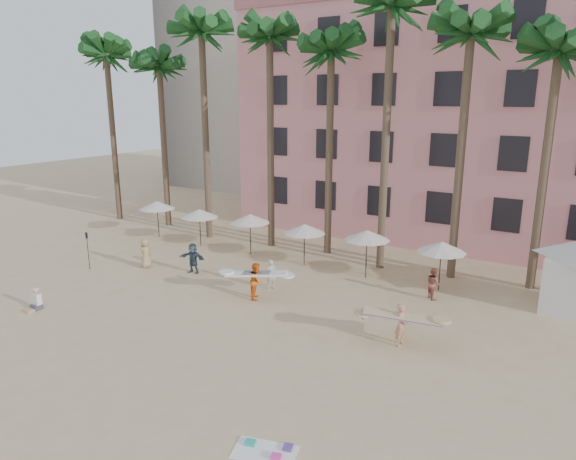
% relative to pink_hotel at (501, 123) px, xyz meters
% --- Properties ---
extents(ground, '(120.00, 120.00, 0.00)m').
position_rel_pink_hotel_xyz_m(ground, '(-7.00, -26.00, -8.00)').
color(ground, '#D1B789').
rests_on(ground, ground).
extents(pink_hotel, '(35.00, 14.00, 16.00)m').
position_rel_pink_hotel_xyz_m(pink_hotel, '(0.00, 0.00, 0.00)').
color(pink_hotel, pink).
rests_on(pink_hotel, ground).
extents(palm_row, '(44.40, 5.40, 16.30)m').
position_rel_pink_hotel_xyz_m(palm_row, '(-6.49, -11.00, 4.97)').
color(palm_row, brown).
rests_on(palm_row, ground).
extents(umbrella_row, '(22.50, 2.70, 2.73)m').
position_rel_pink_hotel_xyz_m(umbrella_row, '(-10.00, -13.50, -5.67)').
color(umbrella_row, '#332B23').
rests_on(umbrella_row, ground).
extents(beach_towel, '(2.01, 1.47, 0.14)m').
position_rel_pink_hotel_xyz_m(beach_towel, '(-0.59, -28.51, -7.97)').
color(beach_towel, white).
rests_on(beach_towel, ground).
extents(carrier_yellow, '(3.16, 1.75, 1.79)m').
position_rel_pink_hotel_xyz_m(carrier_yellow, '(0.40, -20.30, -6.99)').
color(carrier_yellow, tan).
rests_on(carrier_yellow, ground).
extents(carrier_white, '(3.12, 1.86, 1.85)m').
position_rel_pink_hotel_xyz_m(carrier_white, '(-7.42, -19.25, -7.02)').
color(carrier_white, orange).
rests_on(carrier_white, ground).
extents(beachgoers, '(16.58, 5.01, 1.75)m').
position_rel_pink_hotel_xyz_m(beachgoers, '(-10.14, -17.45, -7.15)').
color(beachgoers, '#2E4151').
rests_on(beachgoers, ground).
extents(paddle, '(0.18, 0.04, 2.23)m').
position_rel_pink_hotel_xyz_m(paddle, '(-18.29, -20.73, -6.59)').
color(paddle, black).
rests_on(paddle, ground).
extents(seated_man, '(0.45, 0.78, 1.02)m').
position_rel_pink_hotel_xyz_m(seated_man, '(-15.51, -25.89, -7.65)').
color(seated_man, '#3F3F4C').
rests_on(seated_man, ground).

